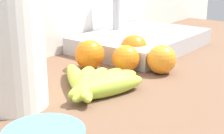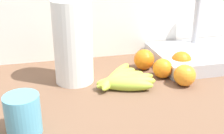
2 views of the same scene
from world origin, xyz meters
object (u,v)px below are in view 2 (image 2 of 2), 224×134
(paper_towel_roll, at_px, (73,42))
(mug, at_px, (23,115))
(orange_front, at_px, (144,59))
(sink_basin, at_px, (206,55))
(orange_center, at_px, (185,75))
(orange_back_left, at_px, (163,68))
(orange_far_right, at_px, (181,62))
(banana_bunch, at_px, (122,80))

(paper_towel_roll, bearing_deg, mug, -120.11)
(orange_front, height_order, paper_towel_roll, paper_towel_roll)
(paper_towel_roll, distance_m, sink_basin, 0.51)
(orange_center, height_order, mug, mug)
(paper_towel_roll, bearing_deg, orange_back_left, -8.67)
(orange_far_right, distance_m, orange_center, 0.11)
(banana_bunch, relative_size, orange_front, 2.92)
(orange_front, bearing_deg, sink_basin, 3.52)
(orange_far_right, distance_m, paper_towel_roll, 0.38)
(orange_far_right, relative_size, orange_front, 0.99)
(banana_bunch, height_order, orange_back_left, orange_back_left)
(orange_back_left, xyz_separation_m, mug, (-0.43, -0.21, 0.02))
(banana_bunch, bearing_deg, sink_basin, 19.36)
(banana_bunch, xyz_separation_m, orange_far_right, (0.23, 0.06, 0.02))
(orange_center, xyz_separation_m, sink_basin, (0.17, 0.17, -0.01))
(orange_far_right, xyz_separation_m, sink_basin, (0.13, 0.06, -0.01))
(orange_center, bearing_deg, banana_bunch, 166.85)
(orange_far_right, height_order, paper_towel_roll, paper_towel_roll)
(paper_towel_roll, height_order, sink_basin, paper_towel_roll)
(orange_front, distance_m, paper_towel_roll, 0.27)
(orange_back_left, xyz_separation_m, orange_center, (0.04, -0.07, 0.00))
(orange_far_right, distance_m, orange_back_left, 0.09)
(orange_back_left, xyz_separation_m, paper_towel_roll, (-0.28, 0.04, 0.10))
(sink_basin, bearing_deg, orange_center, -135.38)
(orange_far_right, distance_m, orange_front, 0.13)
(orange_far_right, bearing_deg, mug, -154.29)
(orange_center, relative_size, paper_towel_roll, 0.24)
(orange_center, height_order, sink_basin, sink_basin)
(paper_towel_roll, xyz_separation_m, mug, (-0.15, -0.26, -0.08))
(orange_back_left, bearing_deg, sink_basin, 24.56)
(orange_back_left, bearing_deg, orange_far_right, 22.28)
(orange_center, distance_m, paper_towel_roll, 0.36)
(orange_center, xyz_separation_m, paper_towel_roll, (-0.32, 0.11, 0.10))
(orange_front, distance_m, sink_basin, 0.25)
(orange_back_left, bearing_deg, orange_front, 112.75)
(orange_back_left, relative_size, mug, 0.68)
(mug, bearing_deg, orange_front, 36.77)
(orange_far_right, height_order, orange_back_left, orange_far_right)
(banana_bunch, bearing_deg, orange_far_right, 15.25)
(banana_bunch, bearing_deg, orange_front, 45.27)
(orange_far_right, bearing_deg, orange_front, 157.28)
(orange_center, relative_size, orange_front, 0.94)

